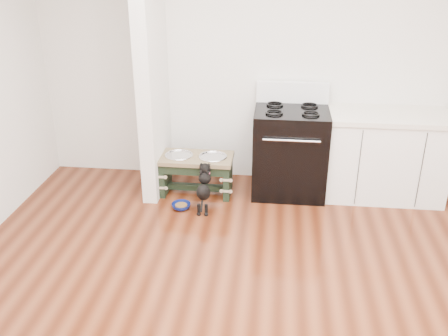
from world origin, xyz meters
TOP-DOWN VIEW (x-y plane):
  - ground at (0.00, 0.00)m, footprint 5.00×5.00m
  - room_shell at (0.00, 0.00)m, footprint 5.00×5.00m
  - partition_wall at (-1.18, 2.10)m, footprint 0.15×0.80m
  - oven_range at (0.25, 2.16)m, footprint 0.76×0.69m
  - cabinet_run at (1.23, 2.18)m, footprint 1.24×0.64m
  - dog_feeder at (-0.73, 1.99)m, footprint 0.78×0.41m
  - puppy at (-0.59, 1.64)m, footprint 0.14×0.40m
  - floor_bowl at (-0.83, 1.62)m, footprint 0.26×0.26m

SIDE VIEW (x-z plane):
  - ground at x=0.00m, z-range 0.00..0.00m
  - floor_bowl at x=-0.83m, z-range 0.00..0.06m
  - puppy at x=-0.59m, z-range 0.02..0.50m
  - dog_feeder at x=-0.73m, z-range 0.08..0.52m
  - cabinet_run at x=1.23m, z-range 0.00..0.91m
  - oven_range at x=0.25m, z-range -0.09..1.05m
  - partition_wall at x=-1.18m, z-range 0.00..2.70m
  - room_shell at x=0.00m, z-range -0.88..4.12m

